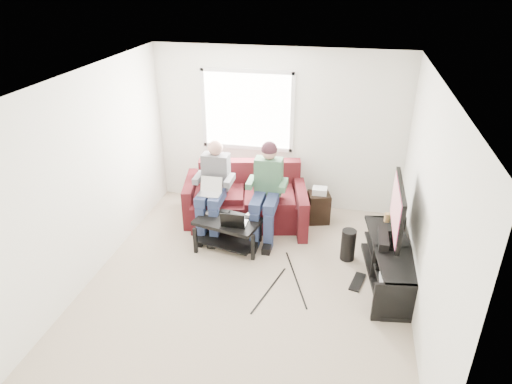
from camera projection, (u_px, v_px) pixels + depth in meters
floor at (248, 282)px, 5.87m from camera, size 4.50×4.50×0.00m
ceiling at (245, 80)px, 4.71m from camera, size 4.50×4.50×0.00m
wall_back at (278, 130)px, 7.26m from camera, size 4.50×0.00×4.50m
wall_front at (178, 327)px, 3.32m from camera, size 4.50×0.00×4.50m
wall_left at (90, 177)px, 5.66m from camera, size 0.00×4.50×4.50m
wall_right at (427, 209)px, 4.93m from camera, size 0.00×4.50×4.50m
window at (247, 111)px, 7.21m from camera, size 1.48×0.04×1.28m
sofa at (245, 202)px, 7.16m from camera, size 2.11×1.23×0.90m
person_left at (213, 184)px, 6.74m from camera, size 0.40×0.71×1.38m
person_right at (267, 185)px, 6.58m from camera, size 0.40×0.71×1.42m
laptop_silver at (210, 190)px, 6.58m from camera, size 0.39×0.34×0.24m
coffee_table at (228, 227)px, 6.47m from camera, size 0.99×0.73×0.44m
laptop_black at (235, 216)px, 6.27m from camera, size 0.38×0.31×0.24m
controller_a at (211, 213)px, 6.57m from camera, size 0.15×0.12×0.04m
controller_b at (224, 212)px, 6.59m from camera, size 0.15×0.11×0.04m
controller_c at (251, 216)px, 6.49m from camera, size 0.16×0.13×0.04m
tv_stand at (390, 266)px, 5.80m from camera, size 0.68×1.63×0.52m
tv at (397, 211)px, 5.56m from camera, size 0.12×1.10×0.81m
soundbar at (383, 238)px, 5.76m from camera, size 0.12×0.50×0.10m
drink_cup at (387, 217)px, 6.21m from camera, size 0.08×0.08×0.12m
console_white at (392, 280)px, 5.42m from camera, size 0.30×0.22×0.06m
console_grey at (390, 247)px, 6.03m from camera, size 0.34×0.26×0.08m
console_black at (391, 263)px, 5.72m from camera, size 0.38×0.30×0.07m
subwoofer at (348, 245)px, 6.25m from camera, size 0.20×0.20×0.45m
keyboard_floor at (357, 282)px, 5.86m from camera, size 0.22×0.42×0.02m
end_table at (319, 206)px, 7.17m from camera, size 0.32×0.32×0.58m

